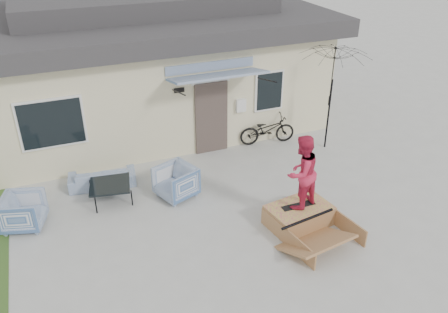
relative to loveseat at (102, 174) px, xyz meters
name	(u,v)px	position (x,y,z in m)	size (l,w,h in m)	color
ground	(243,253)	(2.26, -3.76, -0.33)	(90.00, 90.00, 0.00)	#ABABA5
house	(144,57)	(2.26, 4.23, 1.62)	(10.80, 8.49, 4.10)	beige
loveseat	(102,174)	(0.00, 0.00, 0.00)	(1.67, 0.49, 0.65)	#375C95
armchair_left	(23,210)	(-1.87, -1.10, 0.11)	(0.84, 0.79, 0.87)	#375C95
armchair_right	(176,180)	(1.60, -1.19, 0.12)	(0.86, 0.80, 0.88)	#375C95
coffee_table	(111,192)	(0.08, -0.77, -0.09)	(0.94, 0.94, 0.46)	black
bicycle	(267,127)	(4.98, 0.55, 0.21)	(0.59, 1.68, 1.08)	black
patio_umbrella	(331,91)	(6.46, -0.34, 1.42)	(2.38, 2.28, 2.20)	black
skate_ramp	(299,215)	(3.81, -3.32, -0.10)	(1.37, 1.83, 0.46)	#95673D
skateboard	(298,205)	(3.80, -3.28, 0.16)	(0.78, 0.20, 0.05)	black
skater	(302,171)	(3.80, -3.28, 1.03)	(0.83, 0.64, 1.70)	#CD2649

